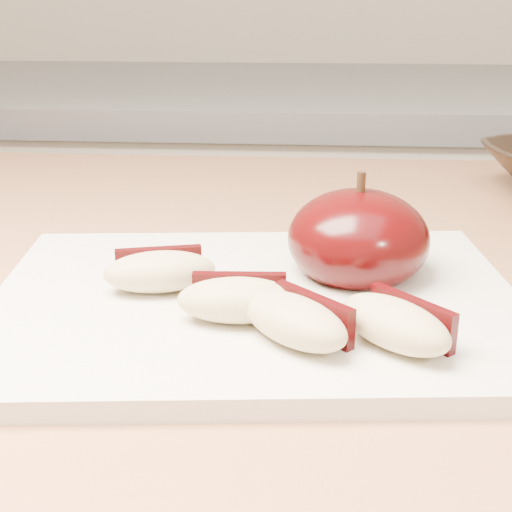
{
  "coord_description": "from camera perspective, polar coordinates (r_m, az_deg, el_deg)",
  "views": [
    {
      "loc": [
        0.05,
        0.0,
        1.09
      ],
      "look_at": [
        0.02,
        0.39,
        0.94
      ],
      "focal_mm": 50.0,
      "sensor_mm": 36.0,
      "label": 1
    }
  ],
  "objects": [
    {
      "name": "apple_half",
      "position": [
        0.46,
        8.17,
        1.35
      ],
      "size": [
        0.11,
        0.11,
        0.08
      ],
      "rotation": [
        0.0,
        0.0,
        -0.25
      ],
      "color": "black",
      "rests_on": "cutting_board"
    },
    {
      "name": "cutting_board",
      "position": [
        0.43,
        -0.0,
        -3.88
      ],
      "size": [
        0.34,
        0.26,
        0.01
      ],
      "primitive_type": "cube",
      "rotation": [
        0.0,
        0.0,
        0.1
      ],
      "color": "silver",
      "rests_on": "island_counter"
    },
    {
      "name": "apple_wedge_d",
      "position": [
        0.37,
        11.14,
        -5.29
      ],
      "size": [
        0.07,
        0.07,
        0.02
      ],
      "rotation": [
        0.0,
        0.0,
        -0.81
      ],
      "color": "tan",
      "rests_on": "cutting_board"
    },
    {
      "name": "back_cabinet",
      "position": [
        1.35,
        1.8,
        -6.41
      ],
      "size": [
        2.4,
        0.62,
        0.94
      ],
      "color": "silver",
      "rests_on": "ground"
    },
    {
      "name": "apple_wedge_b",
      "position": [
        0.39,
        -1.42,
        -3.47
      ],
      "size": [
        0.07,
        0.04,
        0.02
      ],
      "rotation": [
        0.0,
        0.0,
        0.05
      ],
      "color": "tan",
      "rests_on": "cutting_board"
    },
    {
      "name": "apple_wedge_c",
      "position": [
        0.37,
        3.27,
        -5.12
      ],
      "size": [
        0.07,
        0.07,
        0.02
      ],
      "rotation": [
        0.0,
        0.0,
        -0.76
      ],
      "color": "tan",
      "rests_on": "cutting_board"
    },
    {
      "name": "apple_wedge_a",
      "position": [
        0.44,
        -7.71,
        -1.18
      ],
      "size": [
        0.07,
        0.05,
        0.02
      ],
      "rotation": [
        0.0,
        0.0,
        0.24
      ],
      "color": "tan",
      "rests_on": "cutting_board"
    }
  ]
}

